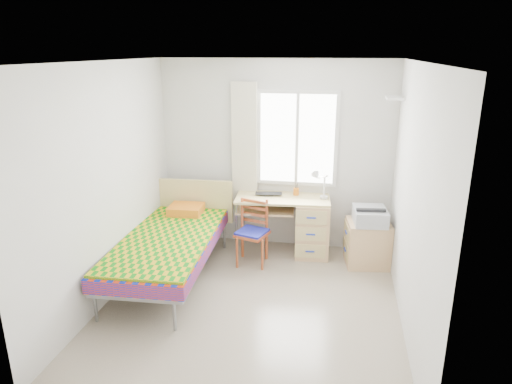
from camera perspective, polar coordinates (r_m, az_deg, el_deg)
floor at (r=5.22m, az=-0.61°, el=-13.87°), size 3.50×3.50×0.00m
ceiling at (r=4.46m, az=-0.72°, el=15.99°), size 3.50×3.50×0.00m
wall_back at (r=6.34m, az=2.42°, el=4.57°), size 3.20×0.00×3.20m
wall_left at (r=5.22m, az=-18.17°, el=0.84°), size 0.00×3.50×3.50m
wall_right at (r=4.65m, az=19.06°, el=-1.23°), size 0.00×3.50×3.50m
window at (r=6.23m, az=5.17°, el=6.64°), size 1.10×0.04×1.30m
curtain at (r=6.32m, az=-1.45°, el=5.92°), size 0.35×0.05×1.70m
floating_shelf at (r=5.83m, az=16.95°, el=11.18°), size 0.20×0.32×0.03m
bed at (r=5.69m, az=-10.60°, el=-6.11°), size 1.14×2.28×0.97m
desk at (r=6.28m, az=6.38°, el=-4.00°), size 1.31×0.68×0.79m
chair at (r=5.97m, az=-0.34°, el=-4.51°), size 0.46×0.46×0.85m
cabinet at (r=6.15m, az=13.72°, el=-6.22°), size 0.61×0.55×0.59m
printer at (r=5.98m, az=14.05°, el=-2.86°), size 0.45×0.51×0.20m
laptop at (r=6.22m, az=1.58°, el=-0.40°), size 0.39×0.28×0.03m
pen_cup at (r=6.28m, az=5.04°, el=0.04°), size 0.08×0.08×0.10m
task_lamp at (r=6.02m, az=7.92°, el=1.29°), size 0.23×0.32×0.42m
book at (r=6.30m, az=1.14°, el=-2.24°), size 0.22×0.27×0.02m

